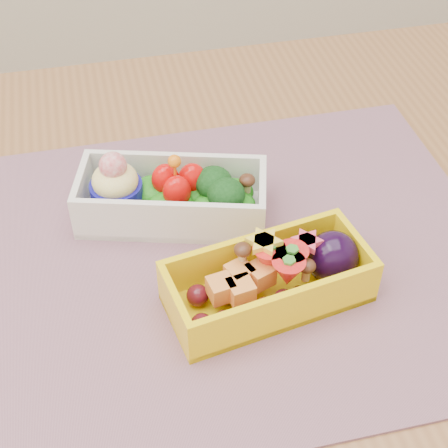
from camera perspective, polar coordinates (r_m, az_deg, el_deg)
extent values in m
cube|color=brown|center=(0.65, 3.18, -4.22)|extent=(1.20, 0.80, 0.04)
cube|color=#865C6A|center=(0.64, -0.56, -2.92)|extent=(0.53, 0.41, 0.00)
cube|color=silver|center=(0.66, -4.40, 2.31)|extent=(0.20, 0.13, 0.05)
ellipsoid|color=green|center=(0.67, -4.37, 1.86)|extent=(0.18, 0.11, 0.02)
cylinder|color=#15128C|center=(0.67, -8.97, 2.29)|extent=(0.05, 0.05, 0.03)
sphere|color=red|center=(0.65, -9.34, 4.87)|extent=(0.03, 0.03, 0.03)
ellipsoid|color=red|center=(0.66, -4.94, 3.76)|extent=(0.03, 0.02, 0.03)
ellipsoid|color=red|center=(0.65, -3.99, 2.76)|extent=(0.03, 0.02, 0.03)
ellipsoid|color=red|center=(0.66, -2.70, 3.81)|extent=(0.03, 0.02, 0.03)
sphere|color=orange|center=(0.64, -4.20, 5.29)|extent=(0.01, 0.01, 0.01)
ellipsoid|color=black|center=(0.66, -0.87, 3.51)|extent=(0.04, 0.04, 0.03)
ellipsoid|color=black|center=(0.64, 0.18, 2.50)|extent=(0.04, 0.04, 0.03)
ellipsoid|color=#3F2111|center=(0.65, 1.96, 3.71)|extent=(0.02, 0.02, 0.01)
cube|color=yellow|center=(0.59, 3.76, -4.87)|extent=(0.19, 0.11, 0.05)
ellipsoid|color=#4A0E17|center=(0.58, 0.68, -6.71)|extent=(0.10, 0.06, 0.02)
cube|color=orange|center=(0.57, 1.32, -4.89)|extent=(0.05, 0.04, 0.02)
cone|color=red|center=(0.58, 3.76, -3.00)|extent=(0.03, 0.03, 0.03)
cone|color=red|center=(0.58, 5.67, -3.22)|extent=(0.03, 0.03, 0.03)
cone|color=red|center=(0.57, 5.40, -4.15)|extent=(0.03, 0.03, 0.03)
cylinder|color=yellow|center=(0.57, 3.38, -1.51)|extent=(0.03, 0.03, 0.01)
cylinder|color=#E53F5B|center=(0.59, 7.00, -1.47)|extent=(0.03, 0.03, 0.01)
ellipsoid|color=#3F2111|center=(0.58, 1.56, -3.31)|extent=(0.02, 0.02, 0.01)
ellipsoid|color=#3F2111|center=(0.58, 6.93, -4.09)|extent=(0.02, 0.02, 0.01)
ellipsoid|color=black|center=(0.60, 9.11, -2.78)|extent=(0.05, 0.05, 0.05)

